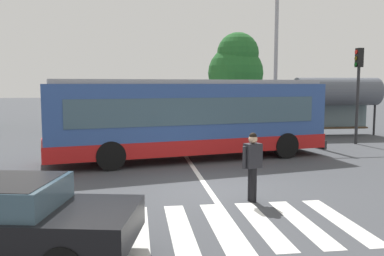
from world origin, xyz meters
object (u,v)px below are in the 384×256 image
(parked_car_teal, at_px, (259,117))
(traffic_light_far_corner, at_px, (358,80))
(parked_car_red, at_px, (129,118))
(bus_stop_shelter, at_px, (337,93))
(parked_car_charcoal, at_px, (84,119))
(city_transit_bus, at_px, (189,118))
(parked_car_silver, at_px, (212,117))
(parked_car_champagne, at_px, (176,118))
(background_tree_right, at_px, (236,67))
(pedestrian_crossing_street, at_px, (253,163))
(twin_arm_street_lamp, at_px, (276,37))

(parked_car_teal, height_order, traffic_light_far_corner, traffic_light_far_corner)
(parked_car_red, xyz_separation_m, bus_stop_shelter, (11.55, -4.26, 1.65))
(parked_car_charcoal, relative_size, parked_car_red, 0.99)
(city_transit_bus, xyz_separation_m, parked_car_silver, (2.87, 10.46, -0.82))
(city_transit_bus, bearing_deg, parked_car_champagne, 87.54)
(parked_car_silver, height_order, background_tree_right, background_tree_right)
(bus_stop_shelter, bearing_deg, pedestrian_crossing_street, -124.62)
(traffic_light_far_corner, bearing_deg, parked_car_silver, 126.73)
(city_transit_bus, relative_size, background_tree_right, 1.74)
(city_transit_bus, bearing_deg, parked_car_charcoal, 117.01)
(parked_car_teal, relative_size, background_tree_right, 0.70)
(parked_car_teal, bearing_deg, parked_car_champagne, 177.03)
(parked_car_charcoal, distance_m, background_tree_right, 10.83)
(parked_car_red, xyz_separation_m, parked_car_teal, (8.30, -0.36, 0.00))
(parked_car_teal, distance_m, bus_stop_shelter, 5.33)
(parked_car_champagne, relative_size, twin_arm_street_lamp, 0.52)
(parked_car_red, distance_m, background_tree_right, 8.33)
(city_transit_bus, bearing_deg, twin_arm_street_lamp, 46.99)
(parked_car_red, xyz_separation_m, parked_car_champagne, (2.92, -0.09, 0.00))
(city_transit_bus, distance_m, background_tree_right, 13.49)
(traffic_light_far_corner, bearing_deg, parked_car_charcoal, 151.72)
(pedestrian_crossing_street, height_order, bus_stop_shelter, bus_stop_shelter)
(pedestrian_crossing_street, xyz_separation_m, parked_car_charcoal, (-6.04, 16.28, -0.20))
(parked_car_champagne, xyz_separation_m, twin_arm_street_lamp, (5.03, -4.28, 4.65))
(parked_car_charcoal, xyz_separation_m, twin_arm_street_lamp, (10.70, -4.41, 4.65))
(parked_car_charcoal, height_order, parked_car_teal, same)
(parked_car_teal, bearing_deg, pedestrian_crossing_street, -107.55)
(city_transit_bus, height_order, bus_stop_shelter, bus_stop_shelter)
(traffic_light_far_corner, xyz_separation_m, twin_arm_street_lamp, (-3.08, 3.00, 2.33))
(parked_car_silver, xyz_separation_m, twin_arm_street_lamp, (2.60, -4.60, 4.65))
(traffic_light_far_corner, distance_m, twin_arm_street_lamp, 4.89)
(city_transit_bus, bearing_deg, parked_car_silver, 74.66)
(parked_car_red, bearing_deg, city_transit_bus, -76.36)
(traffic_light_far_corner, relative_size, bus_stop_shelter, 0.97)
(parked_car_silver, bearing_deg, parked_car_teal, -11.50)
(city_transit_bus, height_order, pedestrian_crossing_street, city_transit_bus)
(parked_car_charcoal, relative_size, traffic_light_far_corner, 0.98)
(pedestrian_crossing_street, relative_size, parked_car_champagne, 0.38)
(parked_car_red, xyz_separation_m, parked_car_silver, (5.35, 0.24, 0.00))
(pedestrian_crossing_street, xyz_separation_m, twin_arm_street_lamp, (4.66, 11.87, 4.45))
(parked_car_champagne, bearing_deg, background_tree_right, 26.33)
(city_transit_bus, height_order, parked_car_champagne, city_transit_bus)
(pedestrian_crossing_street, height_order, parked_car_red, pedestrian_crossing_street)
(parked_car_red, height_order, background_tree_right, background_tree_right)
(parked_car_red, height_order, bus_stop_shelter, bus_stop_shelter)
(city_transit_bus, height_order, parked_car_teal, city_transit_bus)
(parked_car_champagne, bearing_deg, traffic_light_far_corner, -41.93)
(parked_car_teal, relative_size, twin_arm_street_lamp, 0.52)
(parked_car_champagne, xyz_separation_m, parked_car_teal, (5.38, -0.28, 0.00))
(city_transit_bus, xyz_separation_m, parked_car_charcoal, (-5.23, 10.27, -0.82))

